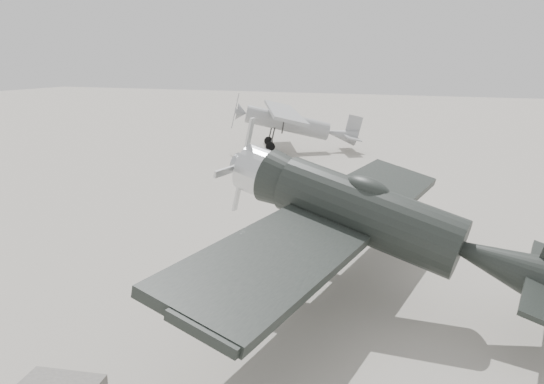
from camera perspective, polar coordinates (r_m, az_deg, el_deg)
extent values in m
plane|color=#A8A095|center=(17.08, -4.32, -7.83)|extent=(160.00, 160.00, 0.00)
cylinder|color=black|center=(14.13, 10.32, -2.59)|extent=(5.04, 2.18, 1.55)
cone|color=black|center=(13.47, 25.25, -4.37)|extent=(3.05, 1.81, 1.44)
cylinder|color=silver|center=(15.49, -1.59, -0.85)|extent=(1.17, 1.49, 1.38)
cone|color=silver|center=(15.83, -3.66, -0.54)|extent=(0.47, 0.67, 0.62)
cube|color=silver|center=(15.79, -3.42, -0.58)|extent=(0.09, 0.21, 2.89)
ellipsoid|color=black|center=(14.02, 9.59, 0.22)|extent=(1.31, 0.91, 0.51)
cube|color=black|center=(14.50, 7.35, -3.64)|extent=(4.05, 13.51, 0.24)
cylinder|color=black|center=(13.94, 3.08, -11.02)|extent=(0.77, 0.27, 0.75)
cylinder|color=black|center=(16.48, 7.70, -7.03)|extent=(0.77, 0.27, 0.75)
cylinder|color=#333333|center=(13.64, 3.12, -8.19)|extent=(0.14, 0.14, 1.55)
cylinder|color=#333333|center=(16.22, 7.79, -4.58)|extent=(0.14, 0.14, 1.55)
cylinder|color=#929597|center=(36.95, 1.67, 7.47)|extent=(5.79, 3.57, 1.23)
cone|color=#929597|center=(37.49, 7.69, 7.44)|extent=(2.30, 1.86, 1.12)
cone|color=#929597|center=(36.80, -3.40, 7.42)|extent=(1.10, 1.34, 1.16)
cube|color=#929597|center=(36.81, -4.11, 7.41)|extent=(0.12, 0.17, 2.46)
cube|color=#929597|center=(36.83, 0.98, 8.53)|extent=(7.12, 12.05, 0.20)
cube|color=#929597|center=(37.60, 8.54, 7.52)|extent=(2.52, 3.87, 0.09)
cube|color=#929597|center=(37.54, 8.75, 8.62)|extent=(0.95, 0.51, 1.45)
cylinder|color=black|center=(35.91, 0.40, 4.53)|extent=(0.63, 0.41, 0.63)
cylinder|color=black|center=(38.33, 0.16, 5.16)|extent=(0.63, 0.41, 0.63)
cylinder|color=#333333|center=(35.81, 0.40, 5.53)|extent=(0.13, 0.13, 1.34)
cylinder|color=#333333|center=(38.24, 0.16, 6.10)|extent=(0.13, 0.13, 1.34)
cylinder|color=black|center=(37.69, 8.85, 6.93)|extent=(0.22, 0.16, 0.20)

